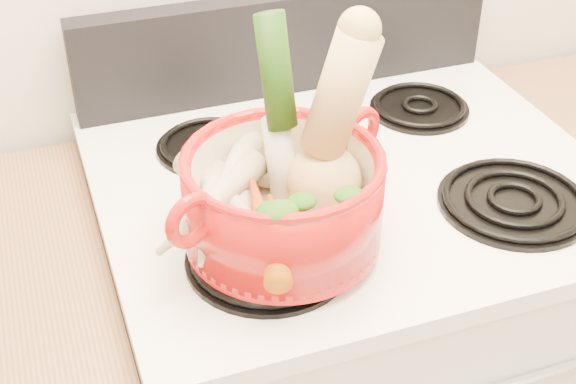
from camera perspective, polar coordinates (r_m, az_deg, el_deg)
name	(u,v)px	position (r m, az deg, el deg)	size (l,w,h in m)	color
cooktop	(351,180)	(1.26, 4.50, 0.84)	(0.78, 0.67, 0.03)	white
control_backsplash	(287,43)	(1.45, -0.09, 10.58)	(0.76, 0.05, 0.18)	black
burner_front_left	(269,256)	(1.07, -1.39, -4.57)	(0.22, 0.22, 0.02)	black
burner_front_right	(514,200)	(1.22, 15.80, -0.55)	(0.22, 0.22, 0.02)	black
burner_back_left	(210,145)	(1.31, -5.59, 3.38)	(0.17, 0.17, 0.02)	black
burner_back_right	(419,106)	(1.43, 9.33, 6.04)	(0.17, 0.17, 0.02)	black
dutch_oven	(283,200)	(1.05, -0.37, -0.56)	(0.26, 0.26, 0.13)	#B1120F
pot_handle_left	(191,220)	(0.94, -6.91, -2.01)	(0.07, 0.07, 0.02)	#B1120F
pot_handle_right	(361,131)	(1.11, 5.18, 4.36)	(0.07, 0.07, 0.02)	#B1120F
squash	(328,125)	(1.03, 2.83, 4.77)	(0.11, 0.11, 0.26)	#D8B36F
leek	(281,113)	(1.04, -0.54, 5.67)	(0.04, 0.04, 0.28)	beige
ginger	(276,173)	(1.13, -0.89, 1.35)	(0.08, 0.05, 0.04)	tan
parsnip_0	(245,207)	(1.06, -3.07, -1.07)	(0.05, 0.05, 0.24)	beige
parsnip_1	(209,212)	(1.04, -5.67, -1.46)	(0.04, 0.04, 0.18)	beige
parsnip_2	(229,195)	(1.06, -4.24, -0.22)	(0.04, 0.04, 0.19)	beige
parsnip_3	(209,202)	(1.04, -5.61, -0.72)	(0.04, 0.04, 0.20)	beige
parsnip_4	(228,177)	(1.07, -4.27, 1.05)	(0.05, 0.05, 0.23)	beige
carrot_0	(272,227)	(1.03, -1.18, -2.50)	(0.03, 0.03, 0.14)	#CD450A
carrot_1	(274,239)	(1.00, -1.01, -3.39)	(0.04, 0.04, 0.16)	#CB520A
carrot_2	(305,228)	(1.02, 1.24, -2.58)	(0.03, 0.03, 0.15)	#C45B09
carrot_3	(291,224)	(1.01, 0.23, -2.31)	(0.03, 0.03, 0.15)	#CA4C0A
carrot_4	(261,218)	(1.01, -1.91, -1.83)	(0.03, 0.03, 0.15)	#CA390A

